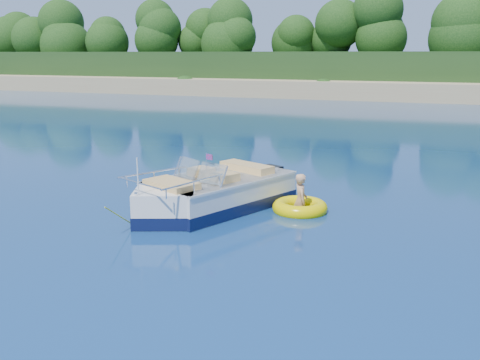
{
  "coord_description": "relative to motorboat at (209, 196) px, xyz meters",
  "views": [
    {
      "loc": [
        3.05,
        -10.89,
        3.85
      ],
      "look_at": [
        -1.4,
        0.93,
        0.85
      ],
      "focal_mm": 40.0,
      "sensor_mm": 36.0,
      "label": 1
    }
  ],
  "objects": [
    {
      "name": "ground",
      "position": [
        2.22,
        -0.94,
        -0.36
      ],
      "size": [
        160.0,
        160.0,
        0.0
      ],
      "primitive_type": "plane",
      "color": "#0A2546",
      "rests_on": "ground"
    },
    {
      "name": "shoreline",
      "position": [
        2.22,
        62.84,
        0.62
      ],
      "size": [
        170.0,
        59.0,
        6.0
      ],
      "color": "#9F875C",
      "rests_on": "ground"
    },
    {
      "name": "treeline",
      "position": [
        2.26,
        40.08,
        5.19
      ],
      "size": [
        150.0,
        7.12,
        8.19
      ],
      "color": "black",
      "rests_on": "ground"
    },
    {
      "name": "motorboat",
      "position": [
        0.0,
        0.0,
        0.0
      ],
      "size": [
        3.37,
        5.21,
        1.85
      ],
      "rotation": [
        0.0,
        0.0,
        -0.42
      ],
      "color": "silver",
      "rests_on": "ground"
    },
    {
      "name": "tow_tube",
      "position": [
        2.15,
        0.7,
        -0.26
      ],
      "size": [
        1.57,
        1.57,
        0.37
      ],
      "rotation": [
        0.0,
        0.0,
        0.15
      ],
      "color": "#E1CA00",
      "rests_on": "ground"
    },
    {
      "name": "boy",
      "position": [
        2.16,
        0.7,
        -0.36
      ],
      "size": [
        0.65,
        0.84,
        1.51
      ],
      "primitive_type": "imported",
      "rotation": [
        0.0,
        -0.17,
        2.04
      ],
      "color": "tan",
      "rests_on": "ground"
    }
  ]
}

